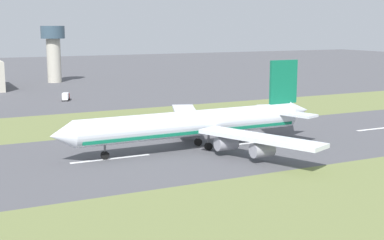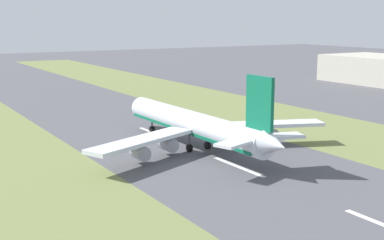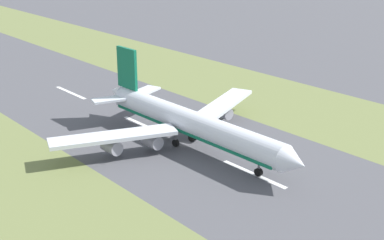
{
  "view_description": "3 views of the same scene",
  "coord_description": "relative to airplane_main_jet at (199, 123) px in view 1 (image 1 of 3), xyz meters",
  "views": [
    {
      "loc": [
        -109.78,
        57.39,
        28.75
      ],
      "look_at": [
        0.31,
        3.09,
        7.0
      ],
      "focal_mm": 50.0,
      "sensor_mm": 36.0,
      "label": 1
    },
    {
      "loc": [
        -65.75,
        -107.4,
        31.51
      ],
      "look_at": [
        0.31,
        3.09,
        7.0
      ],
      "focal_mm": 50.0,
      "sensor_mm": 36.0,
      "label": 2
    },
    {
      "loc": [
        78.36,
        93.15,
        49.82
      ],
      "look_at": [
        0.31,
        3.09,
        7.0
      ],
      "focal_mm": 50.0,
      "sensor_mm": 36.0,
      "label": 3
    }
  ],
  "objects": [
    {
      "name": "service_truck",
      "position": [
        95.86,
        9.26,
        -4.36
      ],
      "size": [
        6.39,
        4.21,
        3.1
      ],
      "color": "#B2231E",
      "rests_on": "ground"
    },
    {
      "name": "centreline_dash_mid",
      "position": [
        -0.34,
        -18.1,
        -6.01
      ],
      "size": [
        1.2,
        18.0,
        0.01
      ],
      "primitive_type": "cube",
      "color": "silver",
      "rests_on": "ground"
    },
    {
      "name": "centreline_dash_far",
      "position": [
        -0.34,
        21.9,
        -6.01
      ],
      "size": [
        1.2,
        18.0,
        0.01
      ],
      "primitive_type": "cube",
      "color": "silver",
      "rests_on": "ground"
    },
    {
      "name": "grass_median_east",
      "position": [
        44.66,
        -1.19,
        -6.02
      ],
      "size": [
        40.0,
        600.0,
        0.01
      ],
      "primitive_type": "cube",
      "color": "olive",
      "rests_on": "ground"
    },
    {
      "name": "ground_plane",
      "position": [
        -0.34,
        -1.19,
        -6.02
      ],
      "size": [
        800.0,
        800.0,
        0.0
      ],
      "primitive_type": "plane",
      "color": "#4C4C51"
    },
    {
      "name": "airplane_main_jet",
      "position": [
        0.0,
        0.0,
        0.0
      ],
      "size": [
        64.13,
        67.08,
        20.2
      ],
      "color": "silver",
      "rests_on": "ground"
    },
    {
      "name": "control_tower",
      "position": [
        166.08,
        -1.47,
        11.6
      ],
      "size": [
        12.0,
        12.0,
        28.58
      ],
      "color": "#B2AD9E",
      "rests_on": "ground"
    },
    {
      "name": "centreline_dash_near",
      "position": [
        -0.34,
        -58.1,
        -6.01
      ],
      "size": [
        1.2,
        18.0,
        0.01
      ],
      "primitive_type": "cube",
      "color": "silver",
      "rests_on": "ground"
    },
    {
      "name": "grass_median_west",
      "position": [
        -45.34,
        -1.19,
        -6.02
      ],
      "size": [
        40.0,
        600.0,
        0.01
      ],
      "primitive_type": "cube",
      "color": "olive",
      "rests_on": "ground"
    }
  ]
}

